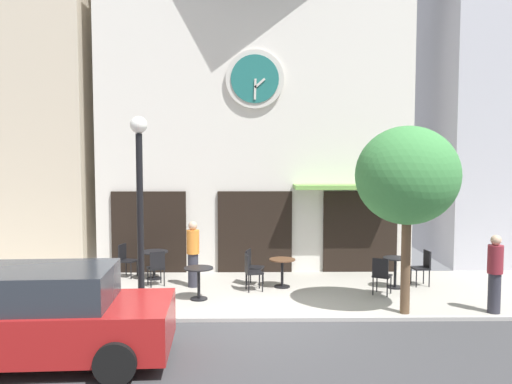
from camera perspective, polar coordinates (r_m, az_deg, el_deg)
name	(u,v)px	position (r m, az deg, el deg)	size (l,w,h in m)	color
ground_plane	(269,342)	(10.14, 1.41, -15.55)	(25.03, 11.30, 0.13)	#9E998E
clock_building	(254,77)	(16.57, -0.17, 12.03)	(8.97, 3.84, 10.90)	silver
street_lamp	(140,213)	(11.69, -12.15, -2.22)	(0.36, 0.36, 4.16)	black
street_tree	(407,176)	(11.65, 15.72, 1.62)	(2.17, 1.95, 3.96)	brown
cafe_table_center	(154,259)	(14.80, -10.74, -6.94)	(0.76, 0.76, 0.75)	black
cafe_table_center_right	(199,277)	(12.67, -6.07, -8.96)	(0.68, 0.68, 0.75)	black
cafe_table_leftmost	(282,268)	(13.73, 2.79, -8.02)	(0.66, 0.66, 0.72)	black
cafe_table_rightmost	(395,268)	(14.08, 14.50, -7.79)	(0.61, 0.61, 0.77)	black
cafe_chair_facing_wall	(423,265)	(14.52, 17.27, -7.37)	(0.44, 0.44, 0.90)	black
cafe_chair_by_entrance	(157,266)	(14.03, -10.46, -7.65)	(0.53, 0.53, 0.90)	black
cafe_chair_facing_street	(381,273)	(13.29, 13.10, -8.37)	(0.54, 0.54, 0.90)	black
cafe_chair_left_end	(251,269)	(13.36, -0.54, -8.19)	(0.47, 0.47, 0.90)	black
cafe_chair_near_lamp	(126,258)	(15.20, -13.62, -6.77)	(0.50, 0.50, 0.90)	black
cafe_chair_outer	(252,264)	(13.96, -0.44, -7.64)	(0.50, 0.50, 0.90)	black
pedestrian_maroon	(495,273)	(12.58, 23.94, -7.81)	(0.41, 0.41, 1.67)	#2D2D38
pedestrian_orange	(193,253)	(13.76, -6.67, -6.43)	(0.45, 0.45, 1.67)	#2D2D38
parked_car_red	(37,317)	(9.59, -22.18, -12.12)	(4.38, 2.19, 1.55)	maroon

